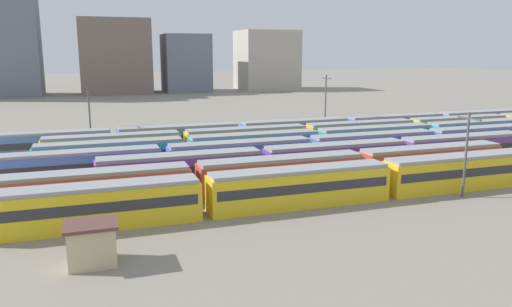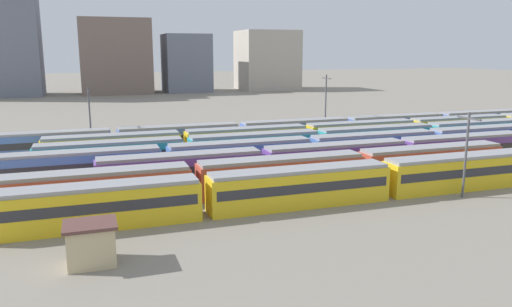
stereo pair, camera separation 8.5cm
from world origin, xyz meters
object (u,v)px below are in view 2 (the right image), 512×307
(train_track_3, at_px, (373,146))
(train_track_0, at_px, (461,171))
(train_track_1, at_px, (282,174))
(train_track_5, at_px, (411,130))
(train_track_6, at_px, (295,131))
(catenary_pole_2, at_px, (466,150))
(catenary_pole_3, at_px, (90,116))
(catenary_pole_1, at_px, (326,103))
(signal_hut, at_px, (91,243))
(train_track_4, at_px, (318,142))

(train_track_3, bearing_deg, train_track_0, -85.79)
(train_track_1, bearing_deg, train_track_5, 33.74)
(train_track_6, xyz_separation_m, catenary_pole_2, (4.00, -33.93, 2.98))
(catenary_pole_3, bearing_deg, catenary_pole_1, -0.37)
(train_track_5, bearing_deg, train_track_6, 164.22)
(catenary_pole_3, distance_m, signal_hut, 42.14)
(train_track_4, height_order, train_track_6, same)
(train_track_4, xyz_separation_m, train_track_6, (1.02, 10.40, 0.00))
(train_track_4, height_order, catenary_pole_1, catenary_pole_1)
(train_track_1, relative_size, train_track_6, 0.60)
(train_track_0, relative_size, train_track_5, 0.83)
(train_track_4, bearing_deg, catenary_pole_3, 156.13)
(train_track_3, height_order, signal_hut, train_track_3)
(train_track_4, xyz_separation_m, catenary_pole_3, (-30.42, 13.46, 3.36))
(train_track_4, distance_m, train_track_5, 20.11)
(train_track_5, bearing_deg, catenary_pole_1, 145.56)
(catenary_pole_1, height_order, catenary_pole_2, catenary_pole_1)
(train_track_6, height_order, catenary_pole_1, catenary_pole_1)
(train_track_0, relative_size, train_track_4, 1.25)
(train_track_4, height_order, train_track_5, same)
(train_track_1, height_order, catenary_pole_2, catenary_pole_2)
(train_track_0, xyz_separation_m, catenary_pole_3, (-37.41, 34.26, 3.36))
(train_track_1, xyz_separation_m, train_track_6, (12.74, 26.00, 0.00))
(train_track_1, distance_m, train_track_6, 28.95)
(train_track_0, relative_size, signal_hut, 26.00)
(train_track_5, height_order, signal_hut, train_track_5)
(train_track_6, relative_size, catenary_pole_3, 9.90)
(train_track_5, xyz_separation_m, catenary_pole_1, (-11.69, 8.01, 4.01))
(train_track_0, distance_m, train_track_1, 19.42)
(train_track_0, distance_m, catenary_pole_2, 4.49)
(train_track_4, relative_size, signal_hut, 20.75)
(train_track_5, xyz_separation_m, train_track_6, (-18.40, 5.20, 0.00))
(train_track_4, bearing_deg, signal_hut, -137.51)
(train_track_5, bearing_deg, catenary_pole_2, -116.64)
(signal_hut, bearing_deg, train_track_4, 42.49)
(train_track_1, bearing_deg, train_track_0, -15.54)
(catenary_pole_3, relative_size, signal_hut, 2.63)
(train_track_4, distance_m, signal_hut, 42.21)
(train_track_0, height_order, train_track_3, same)
(catenary_pole_2, bearing_deg, catenary_pole_1, 85.76)
(catenary_pole_1, xyz_separation_m, catenary_pole_2, (-2.72, -36.74, -1.03))
(train_track_5, relative_size, catenary_pole_2, 12.92)
(train_track_0, distance_m, train_track_3, 15.64)
(train_track_0, bearing_deg, train_track_3, 94.21)
(train_track_0, distance_m, train_track_6, 31.77)
(train_track_6, height_order, catenary_pole_3, catenary_pole_3)
(train_track_1, relative_size, signal_hut, 15.50)
(train_track_6, bearing_deg, train_track_3, -72.83)
(catenary_pole_2, bearing_deg, signal_hut, -172.15)
(train_track_6, bearing_deg, catenary_pole_3, 174.44)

